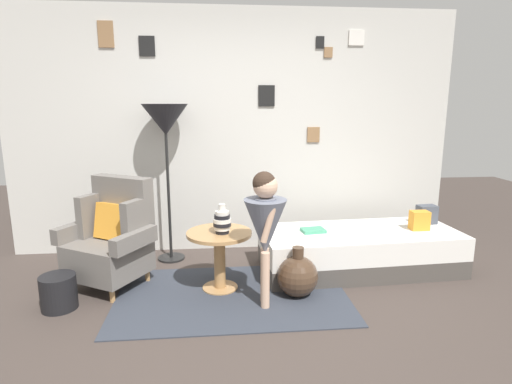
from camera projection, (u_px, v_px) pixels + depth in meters
ground_plane at (248, 339)px, 2.92m from camera, size 12.00×12.00×0.00m
gallery_wall at (234, 133)px, 4.55m from camera, size 4.80×0.12×2.60m
rug at (232, 295)px, 3.57m from camera, size 1.96×1.24×0.01m
armchair at (113, 238)px, 3.74m from camera, size 0.90×0.84×0.97m
daybed at (359, 250)px, 4.11m from camera, size 1.94×0.90×0.40m
pillow_head at (427, 214)px, 4.29m from camera, size 0.21×0.14×0.19m
pillow_mid at (419, 220)px, 4.08m from camera, size 0.17×0.12×0.19m
side_table at (219, 248)px, 3.63m from camera, size 0.57×0.57×0.53m
vase_striped at (222, 221)px, 3.54m from camera, size 0.15×0.15×0.26m
floor_lamp at (165, 125)px, 4.13m from camera, size 0.46×0.46×1.61m
person_child at (265, 222)px, 3.26m from camera, size 0.34×0.34×1.11m
book_on_daybed at (313, 230)px, 4.03m from camera, size 0.24×0.19×0.03m
demijohn_near at (297, 276)px, 3.55m from camera, size 0.35×0.35×0.44m
magazine_basket at (59, 292)px, 3.33m from camera, size 0.28×0.28×0.28m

